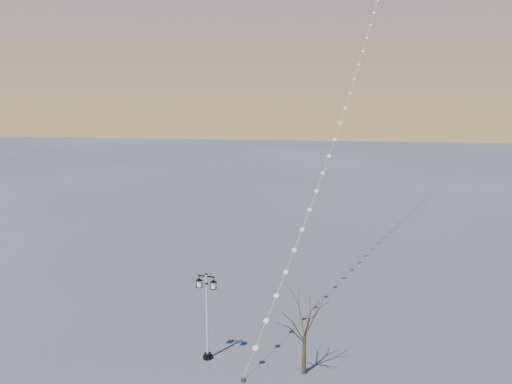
# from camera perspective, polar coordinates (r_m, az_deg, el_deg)

# --- Properties ---
(ground) EXTENTS (300.00, 300.00, 0.00)m
(ground) POSITION_cam_1_polar(r_m,az_deg,el_deg) (30.80, -5.54, -20.43)
(ground) COLOR #4C4E4D
(ground) RESTS_ON ground
(street_lamp) EXTENTS (1.39, 0.62, 5.51)m
(street_lamp) POSITION_cam_1_polar(r_m,az_deg,el_deg) (31.82, -5.49, -13.14)
(street_lamp) COLOR black
(street_lamp) RESTS_ON ground
(bare_tree) EXTENTS (2.74, 2.74, 4.55)m
(bare_tree) POSITION_cam_1_polar(r_m,az_deg,el_deg) (30.20, 5.44, -14.29)
(bare_tree) COLOR #433624
(bare_tree) RESTS_ON ground
(kite_train) EXTENTS (13.48, 49.65, 38.92)m
(kite_train) POSITION_cam_1_polar(r_m,az_deg,el_deg) (50.61, 10.75, 14.62)
(kite_train) COLOR #392820
(kite_train) RESTS_ON ground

